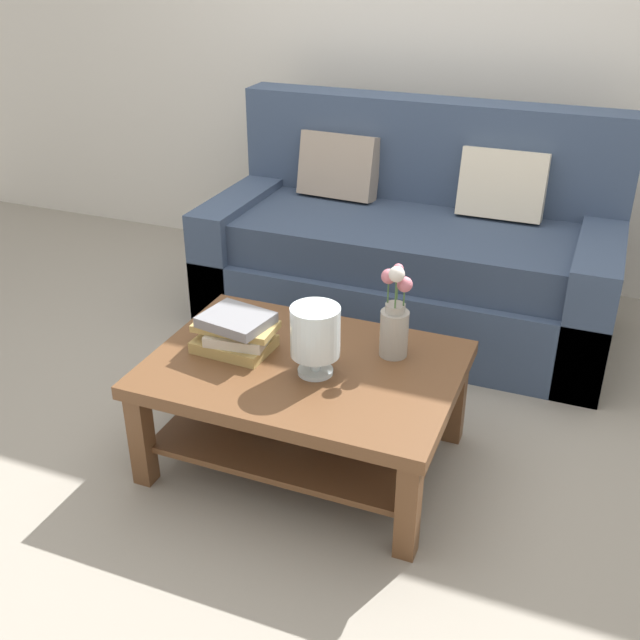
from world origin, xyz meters
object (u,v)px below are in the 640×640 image
Objects in this scene: couch at (411,253)px; flower_pitcher at (395,320)px; book_stack_main at (236,333)px; glass_hurricane_vase at (315,334)px; coffee_table at (304,390)px.

flower_pitcher is at bearing -77.76° from couch.
flower_pitcher is (0.54, 0.18, 0.07)m from book_stack_main.
couch is 1.33m from glass_hurricane_vase.
flower_pitcher reaches higher than book_stack_main.
flower_pitcher reaches higher than coffee_table.
couch is at bearing 102.24° from flower_pitcher.
book_stack_main is at bearing -103.57° from couch.
coffee_table is (-0.04, -1.27, -0.06)m from couch.
couch is at bearing 88.03° from coffee_table.
flower_pitcher is (0.28, 0.17, 0.26)m from coffee_table.
book_stack_main reaches higher than coffee_table.
flower_pitcher reaches higher than glass_hurricane_vase.
couch is 6.51× the size of book_stack_main.
coffee_table is at bearing 144.35° from glass_hurricane_vase.
flower_pitcher is (0.24, -1.09, 0.20)m from couch.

